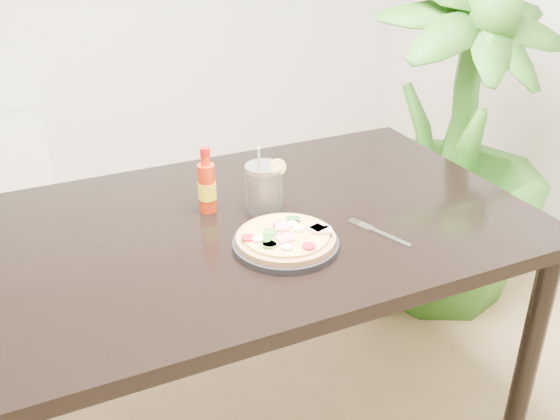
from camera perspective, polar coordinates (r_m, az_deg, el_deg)
name	(u,v)px	position (r m, az deg, el deg)	size (l,w,h in m)	color
dining_table	(261,245)	(1.67, -1.74, -3.26)	(1.40, 0.90, 0.75)	black
plate	(286,244)	(1.50, 0.52, -3.13)	(0.26, 0.26, 0.02)	black
pizza	(286,237)	(1.49, 0.56, -2.49)	(0.24, 0.24, 0.03)	tan
hot_sauce_bottle	(207,186)	(1.65, -6.70, 2.15)	(0.05, 0.05, 0.18)	red
cola_cup	(264,189)	(1.65, -1.48, 1.94)	(0.10, 0.10, 0.19)	black
fork	(377,232)	(1.58, 8.89, -1.96)	(0.08, 0.18, 0.00)	silver
houseplant	(454,139)	(2.48, 15.58, 6.25)	(0.75, 0.75, 1.33)	#2E6B1C
plant_pot	(437,263)	(2.72, 14.13, -4.75)	(0.28, 0.28, 0.22)	brown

